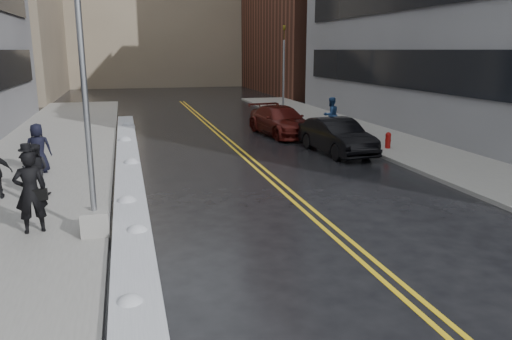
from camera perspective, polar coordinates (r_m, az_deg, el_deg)
ground at (r=11.23m, az=-0.95°, el=-10.02°), size 160.00×160.00×0.00m
sidewalk_west at (r=20.74m, az=-23.54°, el=0.13°), size 5.50×50.00×0.15m
sidewalk_east at (r=23.96m, az=16.88°, el=2.36°), size 4.00×50.00×0.15m
lane_line_left at (r=21.04m, az=-1.23°, el=1.26°), size 0.12×50.00×0.01m
lane_line_right at (r=21.11m, az=-0.43°, el=1.30°), size 0.12×50.00×0.01m
snow_ridge at (r=18.51m, az=-14.34°, el=-0.36°), size 0.90×30.00×0.34m
lamppost at (r=12.18m, az=-18.62°, el=3.60°), size 0.65×0.65×7.62m
fire_hydrant at (r=23.37m, az=14.86°, el=3.40°), size 0.26×0.26×0.73m
traffic_signal at (r=35.73m, az=3.18°, el=11.81°), size 0.16×0.20×6.00m
pedestrian_fedora at (r=13.17m, az=-24.38°, el=-2.30°), size 0.84×0.65×2.03m
pedestrian_b at (r=16.53m, az=-23.89°, el=0.03°), size 0.86×0.71×1.61m
pedestrian_c at (r=19.56m, az=-23.63°, el=2.29°), size 0.94×0.68×1.80m
pedestrian_east at (r=27.12m, az=8.55°, el=6.23°), size 1.08×0.94×1.89m
car_black at (r=22.35m, az=9.22°, el=3.82°), size 2.08×4.83×1.55m
car_maroon at (r=26.94m, az=2.86°, el=5.62°), size 2.81×5.55×1.54m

